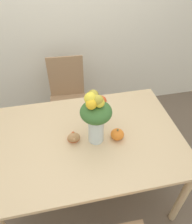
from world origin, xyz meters
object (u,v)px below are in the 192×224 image
(flower_vase, at_px, (96,116))
(dining_chair_near_window, at_px, (68,98))
(pumpkin, at_px, (117,134))
(turkey_figurine, at_px, (73,136))

(flower_vase, bearing_deg, dining_chair_near_window, 98.57)
(dining_chair_near_window, bearing_deg, pumpkin, -68.46)
(pumpkin, distance_m, dining_chair_near_window, 1.04)
(flower_vase, height_order, turkey_figurine, flower_vase)
(flower_vase, height_order, dining_chair_near_window, flower_vase)
(pumpkin, bearing_deg, flower_vase, 171.57)
(flower_vase, bearing_deg, turkey_figurine, 169.80)
(flower_vase, xyz_separation_m, dining_chair_near_window, (-0.14, 0.91, -0.52))
(pumpkin, height_order, turkey_figurine, pumpkin)
(turkey_figurine, xyz_separation_m, dining_chair_near_window, (0.03, 0.88, -0.32))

